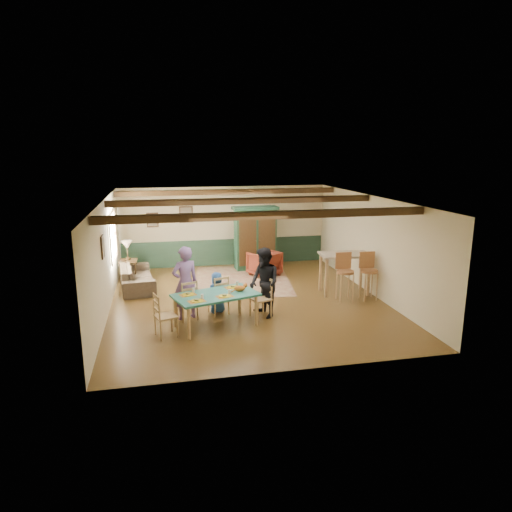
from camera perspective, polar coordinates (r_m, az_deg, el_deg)
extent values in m
plane|color=#4D3315|center=(12.14, -1.10, -5.63)|extent=(8.00, 8.00, 0.00)
cube|color=beige|center=(15.65, -3.92, 3.73)|extent=(7.00, 0.02, 2.70)
cube|color=beige|center=(11.65, -18.28, -0.22)|extent=(0.02, 8.00, 2.70)
cube|color=beige|center=(12.89, 14.33, 1.29)|extent=(0.02, 8.00, 2.70)
cube|color=silver|center=(11.56, -1.16, 7.14)|extent=(7.00, 8.00, 0.02)
cube|color=#1C3525|center=(15.81, -3.86, 0.50)|extent=(6.95, 0.03, 0.90)
cube|color=black|center=(9.34, 1.53, 5.13)|extent=(6.95, 0.16, 0.16)
cube|color=black|center=(11.96, -1.53, 6.91)|extent=(6.95, 0.16, 0.16)
cube|color=black|center=(14.51, -3.43, 8.01)|extent=(6.95, 0.16, 0.16)
imported|color=#7E5B9D|center=(10.80, -8.85, -3.34)|extent=(0.74, 0.59, 1.75)
imported|color=black|center=(10.80, 1.05, -3.38)|extent=(0.85, 0.97, 1.67)
imported|color=#244F93|center=(11.20, -4.90, -4.57)|extent=(0.57, 0.46, 1.02)
cube|color=tan|center=(13.97, -1.76, -3.07)|extent=(3.29, 3.75, 0.01)
cube|color=#153422|center=(15.12, -0.10, 2.26)|extent=(1.51, 0.68, 2.09)
imported|color=#4F170F|center=(14.44, 1.04, -0.93)|extent=(1.16, 1.17, 0.78)
imported|color=#3F3427|center=(13.66, -14.68, -2.46)|extent=(1.13, 2.36, 0.66)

